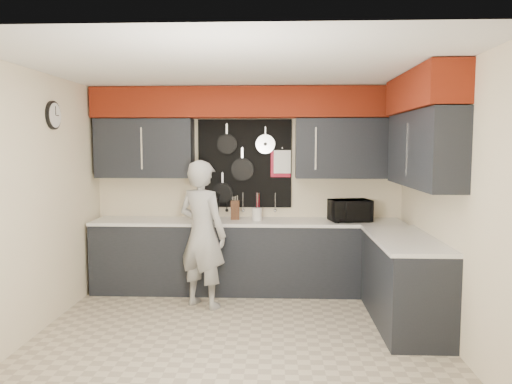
{
  "coord_description": "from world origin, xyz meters",
  "views": [
    {
      "loc": [
        0.37,
        -4.79,
        1.87
      ],
      "look_at": [
        0.15,
        0.5,
        1.37
      ],
      "focal_mm": 35.0,
      "sensor_mm": 36.0,
      "label": 1
    }
  ],
  "objects_px": {
    "utensil_crock": "(257,214)",
    "coffee_maker": "(211,206)",
    "knife_block": "(235,210)",
    "microwave": "(350,210)",
    "person": "(202,234)"
  },
  "relations": [
    {
      "from": "microwave",
      "to": "utensil_crock",
      "type": "distance_m",
      "value": 1.16
    },
    {
      "from": "microwave",
      "to": "person",
      "type": "bearing_deg",
      "value": -174.39
    },
    {
      "from": "utensil_crock",
      "to": "coffee_maker",
      "type": "xyz_separation_m",
      "value": [
        -0.58,
        0.01,
        0.09
      ]
    },
    {
      "from": "knife_block",
      "to": "coffee_maker",
      "type": "height_order",
      "value": "coffee_maker"
    },
    {
      "from": "knife_block",
      "to": "microwave",
      "type": "bearing_deg",
      "value": -8.69
    },
    {
      "from": "utensil_crock",
      "to": "knife_block",
      "type": "bearing_deg",
      "value": 166.05
    },
    {
      "from": "knife_block",
      "to": "coffee_maker",
      "type": "bearing_deg",
      "value": -174.29
    },
    {
      "from": "microwave",
      "to": "knife_block",
      "type": "height_order",
      "value": "microwave"
    },
    {
      "from": "microwave",
      "to": "knife_block",
      "type": "bearing_deg",
      "value": 163.53
    },
    {
      "from": "knife_block",
      "to": "coffee_maker",
      "type": "xyz_separation_m",
      "value": [
        -0.3,
        -0.06,
        0.05
      ]
    },
    {
      "from": "knife_block",
      "to": "utensil_crock",
      "type": "bearing_deg",
      "value": -18.75
    },
    {
      "from": "microwave",
      "to": "knife_block",
      "type": "xyz_separation_m",
      "value": [
        -1.44,
        0.1,
        -0.01
      ]
    },
    {
      "from": "utensil_crock",
      "to": "coffee_maker",
      "type": "height_order",
      "value": "coffee_maker"
    },
    {
      "from": "knife_block",
      "to": "coffee_maker",
      "type": "distance_m",
      "value": 0.31
    },
    {
      "from": "coffee_maker",
      "to": "microwave",
      "type": "bearing_deg",
      "value": 3.74
    }
  ]
}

